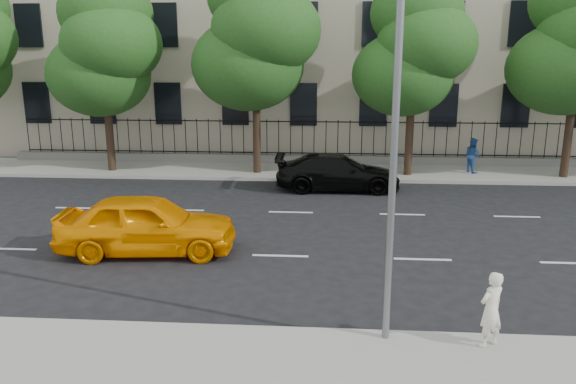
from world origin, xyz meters
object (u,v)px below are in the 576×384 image
at_px(yellow_taxi, 147,224).
at_px(woman_near, 491,309).
at_px(black_sedan, 337,172).
at_px(street_light, 394,79).

height_order(yellow_taxi, woman_near, yellow_taxi).
bearing_deg(black_sedan, yellow_taxi, 144.46).
bearing_deg(woman_near, yellow_taxi, -65.36).
distance_m(street_light, black_sedan, 13.14).
bearing_deg(black_sedan, street_light, -177.41).
relative_size(street_light, black_sedan, 1.55).
xyz_separation_m(street_light, yellow_taxi, (-6.33, 4.29, -4.29)).
bearing_deg(street_light, yellow_taxi, 145.91).
xyz_separation_m(yellow_taxi, woman_near, (8.27, -5.01, 0.04)).
distance_m(street_light, woman_near, 4.72).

